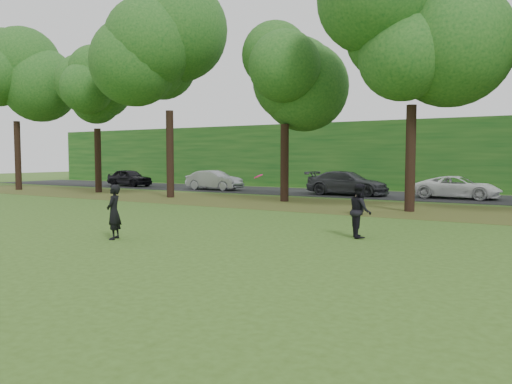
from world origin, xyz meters
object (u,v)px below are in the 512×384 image
player_left (114,212)px  player_right (360,211)px  frisbee (258,176)px  seated_person (357,207)px

player_left → player_right: 7.18m
player_right → frisbee: size_ratio=4.26×
player_left → seated_person: 10.50m
player_right → frisbee: bearing=95.1°
frisbee → player_right: bearing=33.1°
frisbee → seated_person: frisbee is taller
player_right → seated_person: (-2.13, 5.80, -0.49)m
player_left → frisbee: size_ratio=4.21×
player_right → frisbee: 3.17m
player_left → player_right: (5.99, 3.96, 0.01)m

